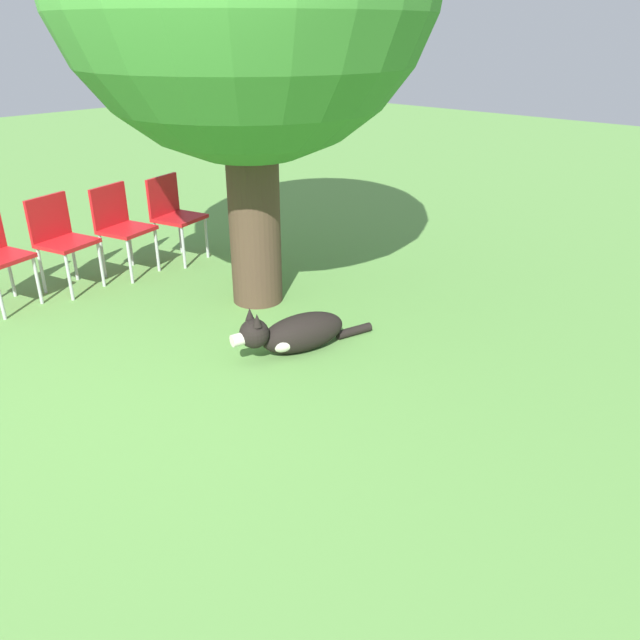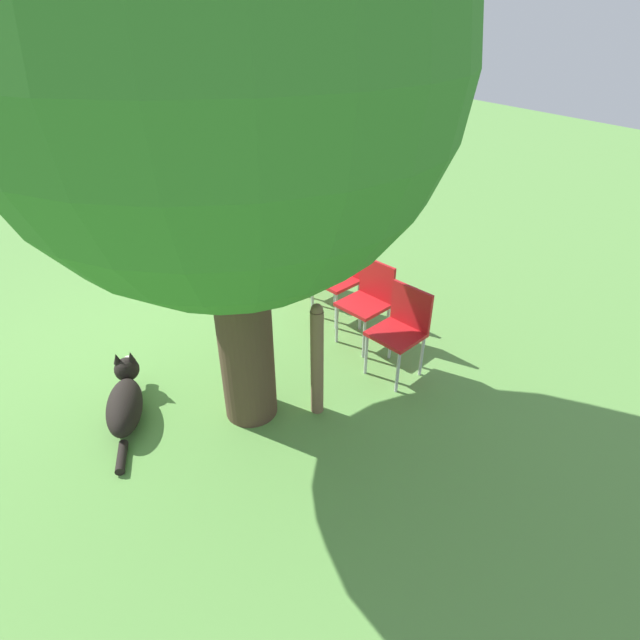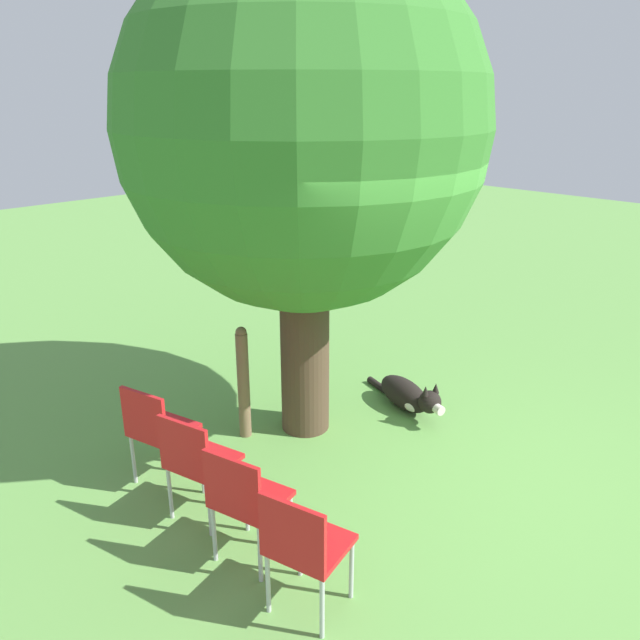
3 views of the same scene
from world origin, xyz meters
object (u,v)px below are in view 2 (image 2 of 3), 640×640
at_px(dog, 125,400).
at_px(oak_tree, 219,66).
at_px(red_chair_3, 402,326).
at_px(red_chair_0, 317,253).
at_px(red_chair_1, 341,273).
at_px(red_chair_2, 369,297).
at_px(fence_post, 317,360).

bearing_deg(dog, oak_tree, -100.97).
height_order(dog, red_chair_3, red_chair_3).
distance_m(oak_tree, red_chair_0, 3.15).
bearing_deg(red_chair_1, red_chair_2, 72.34).
relative_size(red_chair_1, red_chair_3, 1.00).
bearing_deg(fence_post, red_chair_3, -173.53).
bearing_deg(red_chair_3, red_chair_1, -107.66).
height_order(fence_post, red_chair_3, fence_post).
bearing_deg(oak_tree, fence_post, 150.96).
height_order(oak_tree, red_chair_1, oak_tree).
xyz_separation_m(oak_tree, fence_post, (-0.50, 0.28, -2.17)).
bearing_deg(red_chair_0, oak_tree, 31.73).
bearing_deg(oak_tree, red_chair_2, -164.11).
distance_m(red_chair_2, red_chair_3, 0.60).
bearing_deg(oak_tree, red_chair_0, -134.14).
height_order(red_chair_0, red_chair_3, same).
height_order(fence_post, red_chair_0, fence_post).
xyz_separation_m(fence_post, red_chair_3, (-0.96, -0.11, -0.02)).
xyz_separation_m(dog, red_chair_3, (-2.42, 0.66, 0.36)).
xyz_separation_m(oak_tree, red_chair_0, (-1.57, -1.62, -2.19)).
bearing_deg(red_chair_2, dog, -15.68).
height_order(oak_tree, red_chair_2, oak_tree).
bearing_deg(fence_post, red_chair_2, -144.69).
distance_m(fence_post, red_chair_1, 1.66).
distance_m(oak_tree, dog, 2.77).
bearing_deg(red_chair_2, red_chair_1, -107.66).
bearing_deg(oak_tree, red_chair_3, 173.36).
bearing_deg(red_chair_3, oak_tree, -20.77).
bearing_deg(red_chair_1, red_chair_3, 72.34).
relative_size(oak_tree, red_chair_2, 4.85).
bearing_deg(red_chair_3, red_chair_2, -107.66).
distance_m(oak_tree, fence_post, 2.24).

